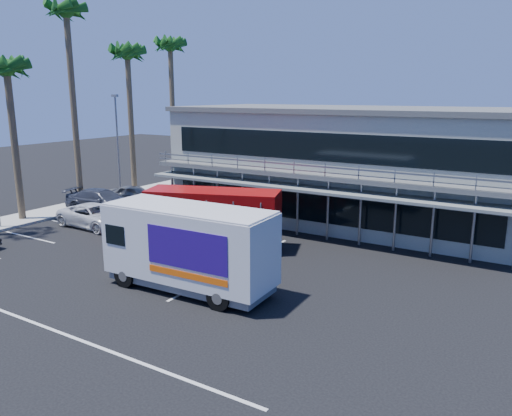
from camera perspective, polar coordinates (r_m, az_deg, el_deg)
The scene contains 13 objects.
ground at distance 23.31m, azimuth -10.56°, elevation -7.75°, with size 120.00×120.00×0.00m, color black.
building at distance 33.46m, azimuth 10.61°, elevation 5.00°, with size 22.40×12.00×7.30m.
curb_strip at distance 37.95m, azimuth -21.45°, elevation -0.24°, with size 3.00×32.00×0.16m, color #A5A399.
palm_c at distance 35.31m, azimuth -26.56°, elevation 13.35°, with size 2.80×2.80×10.75m.
palm_d at distance 38.74m, azimuth -20.79°, elevation 19.05°, with size 2.80×2.80×14.75m.
palm_e at distance 41.48m, azimuth -14.46°, elevation 15.90°, with size 2.80×2.80×12.25m.
palm_f at distance 45.82m, azimuth -9.75°, elevation 16.92°, with size 2.80×2.80×13.25m.
light_pole_far at distance 39.83m, azimuth -15.53°, elevation 7.22°, with size 0.50×0.25×8.09m.
red_truck at distance 27.19m, azimuth -6.21°, elevation -0.84°, with size 9.45×5.06×3.12m.
white_van at distance 21.07m, azimuth -7.69°, elevation -4.39°, with size 7.47×2.79×3.61m.
parked_car_c at distance 32.63m, azimuth -17.90°, elevation -0.86°, with size 2.38×5.16×1.43m, color silver.
parked_car_d at distance 36.87m, azimuth -17.21°, elevation 0.83°, with size 2.18×5.37×1.56m, color #303440.
parked_car_e at distance 39.02m, azimuth -13.69°, elevation 1.54°, with size 1.62×4.02×1.37m, color slate.
Camera 1 is at (14.81, -16.05, 8.15)m, focal length 35.00 mm.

